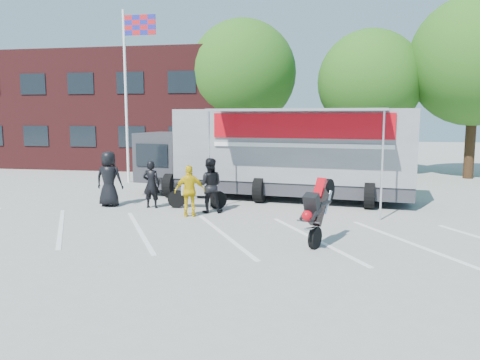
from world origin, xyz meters
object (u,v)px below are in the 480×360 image
(spectator_leather_b, at_px, (151,184))
(spectator_hivis, at_px, (190,191))
(stunt_bike_rider, at_px, (324,243))
(spectator_leather_a, at_px, (109,179))
(transporter_truck, at_px, (279,198))
(tree_left, at_px, (243,74))
(flagpole, at_px, (130,75))
(tree_mid, at_px, (370,82))
(tree_right, at_px, (476,61))
(parked_motorcycle, at_px, (197,208))
(spectator_leather_c, at_px, (209,185))

(spectator_leather_b, distance_m, spectator_hivis, 2.05)
(stunt_bike_rider, xyz_separation_m, spectator_leather_b, (-5.92, 3.52, 0.82))
(spectator_leather_b, bearing_deg, spectator_leather_a, -0.94)
(transporter_truck, xyz_separation_m, spectator_leather_b, (-4.16, -2.65, 0.82))
(tree_left, xyz_separation_m, stunt_bike_rider, (4.86, -15.35, -5.57))
(tree_left, bearing_deg, flagpole, -125.28)
(tree_mid, height_order, stunt_bike_rider, tree_mid)
(stunt_bike_rider, bearing_deg, tree_right, 85.07)
(tree_right, height_order, spectator_hivis, tree_right)
(flagpole, height_order, spectator_leather_b, flagpole)
(tree_mid, relative_size, parked_motorcycle, 3.66)
(transporter_truck, bearing_deg, tree_mid, 71.61)
(transporter_truck, relative_size, spectator_leather_c, 5.95)
(tree_right, distance_m, parked_motorcycle, 16.42)
(flagpole, relative_size, spectator_leather_c, 4.44)
(parked_motorcycle, distance_m, spectator_leather_c, 1.22)
(tree_left, height_order, tree_right, tree_right)
(tree_right, bearing_deg, stunt_bike_rider, -117.29)
(flagpole, xyz_separation_m, spectator_leather_c, (5.35, -6.22, -4.15))
(tree_left, distance_m, spectator_leather_a, 12.95)
(spectator_leather_b, bearing_deg, flagpole, -61.98)
(parked_motorcycle, bearing_deg, transporter_truck, -49.29)
(spectator_hivis, bearing_deg, tree_mid, -135.37)
(tree_mid, height_order, spectator_leather_a, tree_mid)
(tree_mid, bearing_deg, tree_left, 171.87)
(spectator_leather_b, bearing_deg, tree_mid, -127.29)
(parked_motorcycle, height_order, spectator_hivis, spectator_hivis)
(tree_right, bearing_deg, transporter_truck, -139.25)
(tree_left, xyz_separation_m, spectator_hivis, (0.65, -12.95, -4.75))
(transporter_truck, xyz_separation_m, stunt_bike_rider, (1.77, -6.17, 0.00))
(parked_motorcycle, distance_m, spectator_leather_a, 3.30)
(tree_left, height_order, stunt_bike_rider, tree_left)
(spectator_leather_a, xyz_separation_m, spectator_hivis, (3.28, -1.14, -0.16))
(spectator_leather_b, bearing_deg, transporter_truck, -148.11)
(parked_motorcycle, bearing_deg, tree_left, -0.56)
(flagpole, distance_m, parked_motorcycle, 8.95)
(flagpole, xyz_separation_m, tree_right, (16.24, 4.50, 0.82))
(transporter_truck, height_order, parked_motorcycle, transporter_truck)
(stunt_bike_rider, distance_m, spectator_hivis, 4.91)
(tree_left, xyz_separation_m, tree_right, (12.00, -1.50, 0.31))
(spectator_hivis, bearing_deg, parked_motorcycle, -101.47)
(stunt_bike_rider, bearing_deg, spectator_leather_a, 177.12)
(flagpole, height_order, tree_left, tree_left)
(parked_motorcycle, xyz_separation_m, spectator_leather_b, (-1.58, -0.18, 0.82))
(flagpole, height_order, spectator_leather_a, flagpole)
(spectator_leather_b, bearing_deg, parked_motorcycle, -174.23)
(stunt_bike_rider, height_order, spectator_leather_c, spectator_leather_c)
(tree_mid, xyz_separation_m, stunt_bike_rider, (-2.14, -14.35, -4.94))
(tree_right, distance_m, spectator_leather_c, 16.08)
(tree_left, bearing_deg, spectator_leather_a, -102.57)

